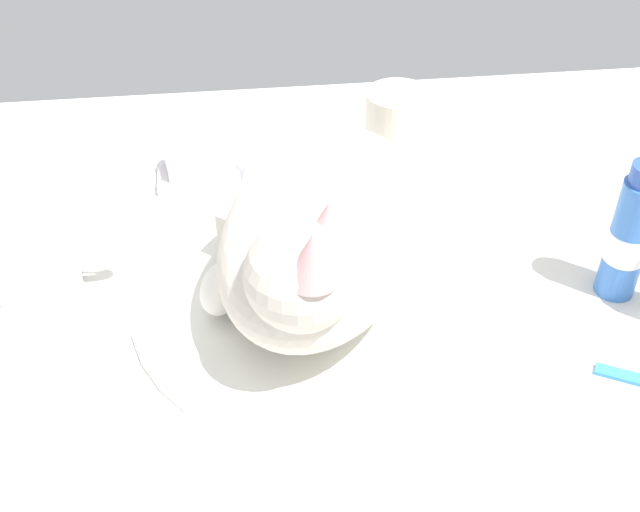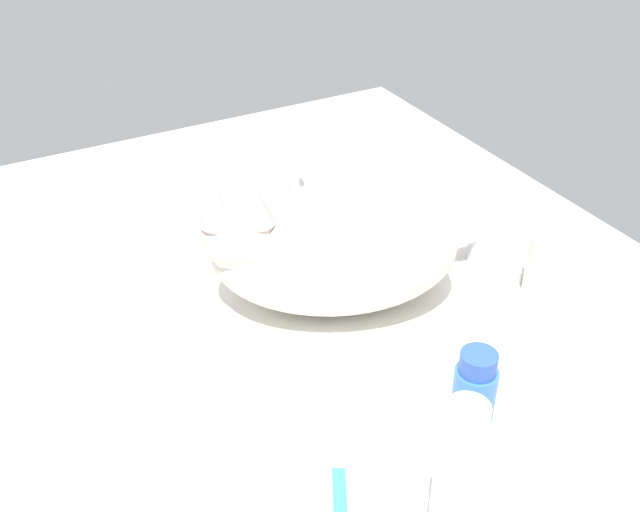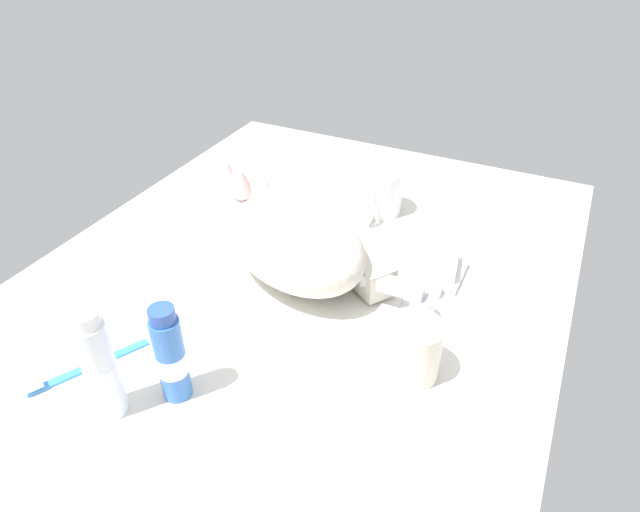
# 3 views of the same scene
# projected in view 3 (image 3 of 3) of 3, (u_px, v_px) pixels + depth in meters

# --- Properties ---
(ground_plane) EXTENTS (1.10, 0.83, 0.03)m
(ground_plane) POSITION_uv_depth(u_px,v_px,m) (294.00, 287.00, 0.91)
(ground_plane) COLOR silver
(sink_basin) EXTENTS (0.35, 0.35, 0.01)m
(sink_basin) POSITION_uv_depth(u_px,v_px,m) (293.00, 277.00, 0.89)
(sink_basin) COLOR silver
(sink_basin) RESTS_ON ground_plane
(faucet) EXTENTS (0.14, 0.11, 0.05)m
(faucet) POSITION_uv_depth(u_px,v_px,m) (411.00, 302.00, 0.81)
(faucet) COLOR silver
(faucet) RESTS_ON ground_plane
(cat) EXTENTS (0.26, 0.32, 0.16)m
(cat) POSITION_uv_depth(u_px,v_px,m) (289.00, 235.00, 0.86)
(cat) COLOR beige
(cat) RESTS_ON sink_basin
(coffee_mug) EXTENTS (0.12, 0.08, 0.09)m
(coffee_mug) POSITION_uv_depth(u_px,v_px,m) (380.00, 192.00, 1.05)
(coffee_mug) COLOR white
(coffee_mug) RESTS_ON ground_plane
(rinse_cup) EXTENTS (0.07, 0.07, 0.08)m
(rinse_cup) POSITION_uv_depth(u_px,v_px,m) (413.00, 350.00, 0.71)
(rinse_cup) COLOR silver
(rinse_cup) RESTS_ON ground_plane
(soap_dish) EXTENTS (0.09, 0.06, 0.01)m
(soap_dish) POSITION_uv_depth(u_px,v_px,m) (443.00, 273.00, 0.90)
(soap_dish) COLOR white
(soap_dish) RESTS_ON ground_plane
(soap_bar) EXTENTS (0.08, 0.05, 0.03)m
(soap_bar) POSITION_uv_depth(u_px,v_px,m) (444.00, 263.00, 0.89)
(soap_bar) COLOR silver
(soap_bar) RESTS_ON soap_dish
(toothpaste_bottle) EXTENTS (0.04, 0.04, 0.14)m
(toothpaste_bottle) POSITION_uv_depth(u_px,v_px,m) (171.00, 356.00, 0.67)
(toothpaste_bottle) COLOR #3870C6
(toothpaste_bottle) RESTS_ON ground_plane
(mouthwash_bottle) EXTENTS (0.04, 0.04, 0.16)m
(mouthwash_bottle) POSITION_uv_depth(u_px,v_px,m) (100.00, 368.00, 0.64)
(mouthwash_bottle) COLOR white
(mouthwash_bottle) RESTS_ON ground_plane
(toothbrush) EXTENTS (0.15, 0.09, 0.02)m
(toothbrush) POSITION_uv_depth(u_px,v_px,m) (82.00, 368.00, 0.73)
(toothbrush) COLOR #388CD8
(toothbrush) RESTS_ON ground_plane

